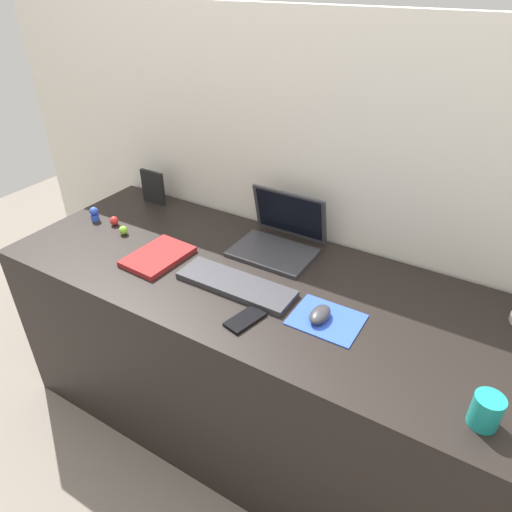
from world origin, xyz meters
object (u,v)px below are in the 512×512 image
Objects in this scene: toy_figurine_blue at (94,214)px; toy_figurine_lime at (123,230)px; laptop at (280,235)px; picture_frame at (153,187)px; mouse at (320,314)px; notebook_pad at (158,256)px; coffee_mug at (486,411)px; keyboard at (236,284)px; cell_phone at (245,319)px; toy_figurine_red at (114,221)px.

toy_figurine_lime is (0.19, -0.03, -0.01)m from toy_figurine_blue.
laptop is 0.68m from picture_frame.
laptop is 3.12× the size of mouse.
laptop reaches higher than notebook_pad.
picture_frame reaches higher than notebook_pad.
coffee_mug is at bearing -4.71° from notebook_pad.
toy_figurine_lime is (-0.89, 0.08, -0.00)m from mouse.
laptop is 0.44m from mouse.
keyboard reaches higher than cell_phone.
mouse is 0.64× the size of picture_frame.
notebook_pad is 6.60× the size of toy_figurine_lime.
toy_figurine_red is at bearing 6.63° from toy_figurine_blue.
keyboard is 0.31m from mouse.
mouse is at bearing -20.20° from picture_frame.
laptop is 7.85× the size of toy_figurine_red.
notebook_pad is 1.14m from coffee_mug.
cell_phone is 0.85× the size of picture_frame.
cell_phone is at bearing -31.37° from picture_frame.
toy_figurine_red is (-0.67, -0.20, -0.03)m from laptop.
toy_figurine_red is at bearing 173.46° from mouse.
picture_frame reaches higher than toy_figurine_blue.
laptop is at bearing 118.16° from cell_phone.
mouse is 0.89m from toy_figurine_lime.
coffee_mug is at bearing -29.89° from laptop.
coffee_mug is at bearing -8.89° from toy_figurine_blue.
toy_figurine_blue is at bearing -173.37° from toy_figurine_red.
toy_figurine_blue reaches higher than toy_figurine_red.
toy_figurine_red is at bearing -89.52° from picture_frame.
laptop is 0.30m from keyboard.
coffee_mug is 1.39m from toy_figurine_lime.
toy_figurine_red reaches higher than toy_figurine_lime.
laptop reaches higher than cell_phone.
toy_figurine_blue is at bearing -164.88° from laptop.
keyboard is at bearing 169.02° from coffee_mug.
toy_figurine_lime is at bearing -158.09° from laptop.
mouse is 0.23m from cell_phone.
coffee_mug reaches higher than toy_figurine_blue.
laptop is at bearing -4.38° from picture_frame.
keyboard is 0.76m from picture_frame.
coffee_mug is 2.37× the size of toy_figurine_lime.
laptop is 0.70m from toy_figurine_red.
toy_figurine_blue is 1.66× the size of toy_figurine_lime.
toy_figurine_lime is at bearing 175.18° from mouse.
toy_figurine_blue is (-0.43, 0.09, 0.02)m from notebook_pad.
picture_frame reaches higher than toy_figurine_red.
toy_figurine_red is (-1.46, 0.26, -0.02)m from coffee_mug.
keyboard is at bearing -6.41° from toy_figurine_lime.
laptop is at bearing 16.34° from toy_figurine_red.
toy_figurine_red is (-0.33, 0.10, 0.01)m from notebook_pad.
laptop is 0.46m from notebook_pad.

